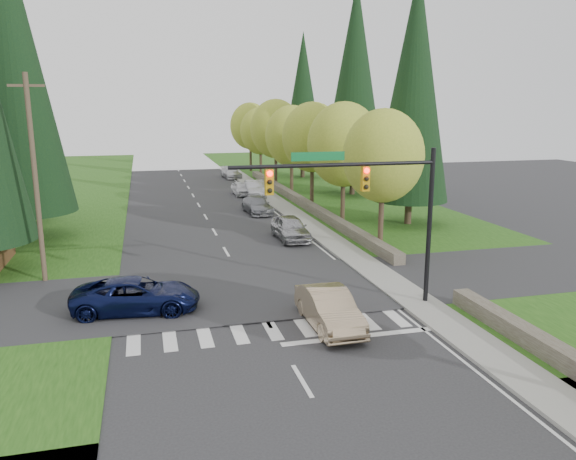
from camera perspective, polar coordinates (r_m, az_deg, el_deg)
name	(u,v)px	position (r m, az deg, el deg)	size (l,w,h in m)	color
ground	(294,367)	(19.24, 0.60, -13.73)	(120.00, 120.00, 0.00)	#28282B
grass_east	(395,225)	(41.49, 10.81, 0.54)	(14.00, 110.00, 0.06)	#204B14
grass_west	(5,247)	(38.57, -26.81, -1.52)	(14.00, 110.00, 0.06)	#204B14
cross_street	(250,291)	(26.47, -3.93, -6.24)	(120.00, 8.00, 0.10)	#28282B
sidewalk_east	(307,223)	(41.18, 1.92, 0.72)	(1.80, 80.00, 0.13)	gray
curb_east	(296,224)	(40.95, 0.77, 0.66)	(0.20, 80.00, 0.13)	gray
stone_wall_north	(300,201)	(49.14, 1.19, 3.00)	(0.70, 40.00, 0.70)	#4C4438
traffic_signal	(369,194)	(23.20, 8.20, 3.67)	(8.70, 0.37, 6.80)	black
utility_pole	(35,178)	(29.28, -24.29, 4.83)	(1.60, 0.24, 10.00)	#473828
decid_tree_0	(383,156)	(33.70, 9.65, 7.42)	(4.80, 4.80, 8.37)	#38281C
decid_tree_1	(344,145)	(40.19, 5.70, 8.63)	(5.20, 5.20, 8.80)	#38281C
decid_tree_2	(312,137)	(46.75, 2.49, 9.39)	(5.00, 5.00, 8.82)	#38281C
decid_tree_3	(292,136)	(53.51, 0.38, 9.52)	(5.00, 5.00, 8.55)	#38281C
decid_tree_4	(276,129)	(60.30, -1.26, 10.24)	(5.40, 5.40, 9.18)	#38281C
decid_tree_5	(260,131)	(67.11, -2.81, 10.01)	(4.80, 4.80, 8.30)	#38281C
decid_tree_6	(250,126)	(73.98, -3.86, 10.49)	(5.20, 5.20, 8.86)	#38281C
conifer_w_c	(10,58)	(39.47, -26.40, 15.35)	(6.46, 6.46, 20.80)	#38281C
conifer_e_a	(414,86)	(41.07, 12.69, 14.05)	(5.44, 5.44, 17.80)	#38281C
conifer_e_b	(355,80)	(54.32, 6.80, 14.89)	(6.12, 6.12, 19.80)	#38281C
conifer_e_c	(303,98)	(67.25, 1.53, 13.23)	(5.10, 5.10, 16.80)	#38281C
sedan_champagne	(329,309)	(22.18, 4.20, -7.97)	(1.59, 4.56, 1.50)	#CCAF88
suv_navy	(136,295)	(24.51, -15.15, -6.42)	(2.42, 5.25, 1.46)	#0B1138
parked_car_a	(290,228)	(36.18, 0.24, 0.22)	(1.84, 4.58, 1.56)	#9E9EA3
parked_car_b	(257,205)	(45.19, -3.16, 2.53)	(1.83, 4.51, 1.31)	gray
parked_car_c	(255,189)	(53.20, -3.39, 4.19)	(1.65, 4.73, 1.56)	#B5B5BA
parked_car_d	(241,189)	(54.49, -4.77, 4.22)	(1.52, 3.78, 1.29)	silver
parked_car_e	(231,173)	(67.43, -5.79, 5.82)	(1.83, 4.50, 1.31)	silver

